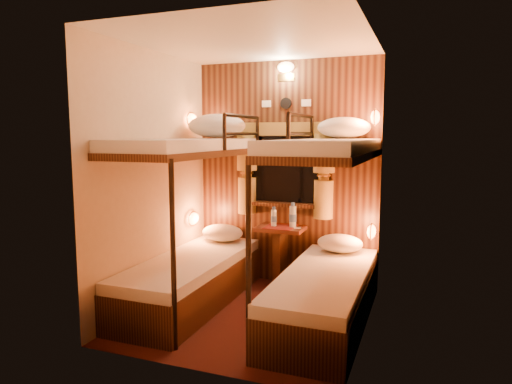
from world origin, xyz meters
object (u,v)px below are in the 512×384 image
at_px(table, 280,248).
at_px(bottle_right, 293,217).
at_px(bottle_left, 274,218).
at_px(bunk_left, 191,247).
at_px(bunk_right, 325,260).

bearing_deg(table, bottle_right, 5.43).
distance_m(table, bottle_left, 0.33).
height_order(table, bottle_right, bottle_right).
xyz_separation_m(bunk_left, bunk_right, (1.30, 0.00, 0.00)).
distance_m(bunk_left, table, 1.02).
xyz_separation_m(bottle_left, bottle_right, (0.20, 0.02, 0.02)).
relative_size(table, bottle_left, 3.10).
bearing_deg(bunk_left, table, 50.33).
relative_size(bunk_left, bottle_left, 8.98).
distance_m(bunk_left, bunk_right, 1.30).
relative_size(bottle_left, bottle_right, 0.79).
bearing_deg(bottle_left, table, 6.66).
xyz_separation_m(bunk_left, bottle_right, (0.78, 0.79, 0.21)).
relative_size(bunk_right, bottle_left, 8.98).
relative_size(bunk_left, bunk_right, 1.00).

